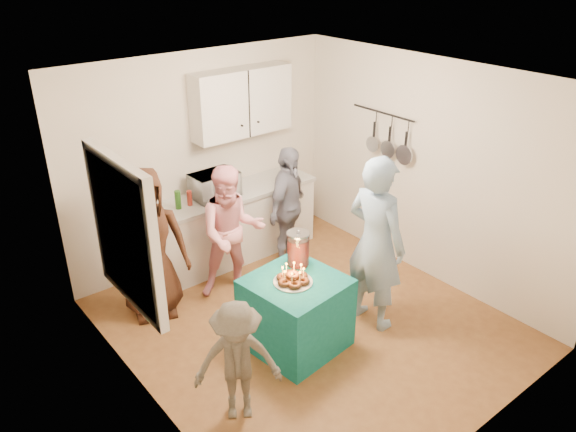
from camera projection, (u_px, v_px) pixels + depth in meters
floor at (308, 323)px, 6.02m from camera, size 4.00×4.00×0.00m
ceiling at (313, 80)px, 4.88m from camera, size 4.00×4.00×0.00m
back_wall at (203, 159)px, 6.84m from camera, size 3.60×3.60×0.00m
left_wall at (139, 277)px, 4.43m from camera, size 4.00×4.00×0.00m
right_wall at (428, 172)px, 6.46m from camera, size 4.00×4.00×0.00m
window_night at (122, 234)px, 4.55m from camera, size 0.04×1.00×1.20m
counter at (233, 226)px, 7.13m from camera, size 2.20×0.58×0.86m
countertop at (232, 193)px, 6.93m from camera, size 2.24×0.62×0.05m
upper_cabinet at (242, 102)px, 6.73m from camera, size 1.30×0.30×0.80m
pot_rack at (380, 133)px, 6.78m from camera, size 0.12×1.00×0.60m
microwave at (215, 185)px, 6.72m from camera, size 0.55×0.38×0.30m
party_table at (296, 313)px, 5.55m from camera, size 0.94×0.94×0.76m
donut_cake at (293, 274)px, 5.31m from camera, size 0.38×0.38×0.18m
punch_jar at (298, 249)px, 5.58m from camera, size 0.22×0.22×0.34m
man_birthday at (376, 243)px, 5.67m from camera, size 0.51×0.72×1.88m
woman_back_left at (148, 244)px, 5.85m from camera, size 0.96×0.79×1.69m
woman_back_center at (232, 232)px, 6.23m from camera, size 0.93×0.85×1.56m
woman_back_right at (288, 207)px, 6.85m from camera, size 0.97×0.76×1.53m
child_near_left at (238, 362)px, 4.62m from camera, size 0.84×0.75×1.13m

